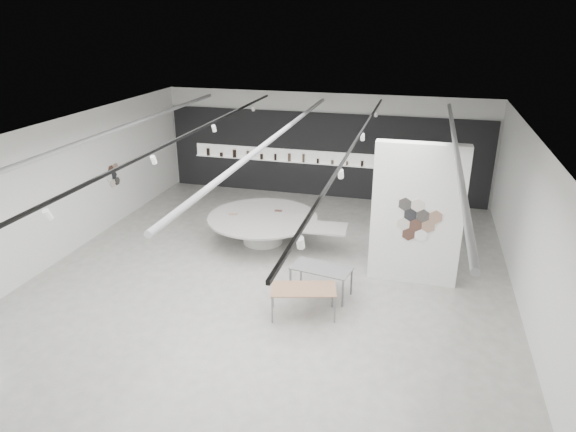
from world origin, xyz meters
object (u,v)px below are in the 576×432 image
(partition_column, at_px, (417,215))
(kitchen_counter, at_px, (407,194))
(display_island, at_px, (265,226))
(sample_table_wood, at_px, (303,290))
(sample_table_stone, at_px, (321,270))

(partition_column, bearing_deg, kitchen_counter, 94.13)
(display_island, distance_m, sample_table_wood, 4.12)
(kitchen_counter, bearing_deg, sample_table_wood, -98.47)
(sample_table_stone, relative_size, kitchen_counter, 0.96)
(partition_column, distance_m, sample_table_wood, 3.47)
(sample_table_wood, xyz_separation_m, kitchen_counter, (1.90, 7.86, -0.19))
(sample_table_wood, bearing_deg, kitchen_counter, 76.42)
(partition_column, xyz_separation_m, display_island, (-4.32, 1.26, -1.26))
(partition_column, relative_size, sample_table_stone, 2.36)
(display_island, distance_m, sample_table_stone, 3.42)
(display_island, xyz_separation_m, sample_table_wood, (2.02, -3.59, 0.09))
(display_island, height_order, kitchen_counter, kitchen_counter)
(partition_column, relative_size, kitchen_counter, 2.26)
(partition_column, relative_size, display_island, 0.84)
(partition_column, distance_m, display_island, 4.68)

